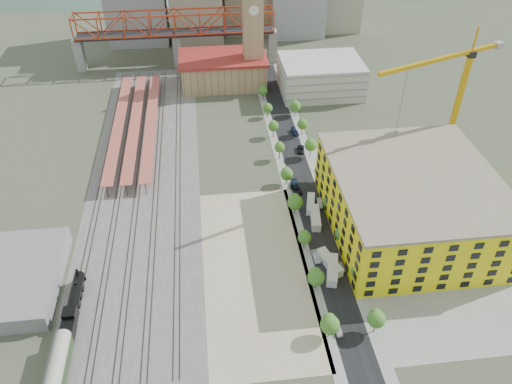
{
  "coord_description": "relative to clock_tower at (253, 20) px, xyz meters",
  "views": [
    {
      "loc": [
        -14.88,
        -124.27,
        99.0
      ],
      "look_at": [
        -1.44,
        -10.79,
        10.0
      ],
      "focal_mm": 35.0,
      "sensor_mm": 36.0,
      "label": 1
    }
  ],
  "objects": [
    {
      "name": "sidewalk_west",
      "position": [
        2.5,
        -64.99,
        -28.68
      ],
      "size": [
        3.0,
        170.0,
        0.04
      ],
      "primitive_type": "cube",
      "color": "gray",
      "rests_on": "ground"
    },
    {
      "name": "car_3",
      "position": [
        5.0,
        -76.6,
        -27.97
      ],
      "size": [
        2.64,
        5.23,
        1.46
      ],
      "primitive_type": "imported",
      "rotation": [
        0.0,
        0.0,
        -0.12
      ],
      "color": "navy",
      "rests_on": "ground"
    },
    {
      "name": "car_7",
      "position": [
        11.0,
        -43.69,
        -27.95
      ],
      "size": [
        2.71,
        5.38,
        1.5
      ],
      "primitive_type": "imported",
      "rotation": [
        0.0,
        0.0,
        0.12
      ],
      "color": "navy",
      "rests_on": "ground"
    },
    {
      "name": "site_trailer_b",
      "position": [
        8.0,
        -112.83,
        -27.36
      ],
      "size": [
        5.49,
        10.09,
        2.67
      ],
      "primitive_type": "cube",
      "rotation": [
        0.0,
        0.0,
        0.32
      ],
      "color": "silver",
      "rests_on": "ground"
    },
    {
      "name": "warehouse",
      "position": [
        -74.0,
        -109.99,
        -26.2
      ],
      "size": [
        22.0,
        32.0,
        5.0
      ],
      "primitive_type": "cube",
      "color": "gray",
      "rests_on": "ground"
    },
    {
      "name": "construction_building",
      "position": [
        34.0,
        -99.99,
        -19.29
      ],
      "size": [
        44.6,
        50.6,
        18.8
      ],
      "color": "yellow",
      "rests_on": "ground"
    },
    {
      "name": "station_hall",
      "position": [
        -13.0,
        2.01,
        -22.03
      ],
      "size": [
        38.0,
        24.0,
        13.1
      ],
      "color": "tan",
      "rests_on": "ground"
    },
    {
      "name": "site_trailer_d",
      "position": [
        8.0,
        -87.49,
        -27.5
      ],
      "size": [
        4.3,
        9.05,
        2.4
      ],
      "primitive_type": "cube",
      "rotation": [
        0.0,
        0.0,
        -0.24
      ],
      "color": "silver",
      "rests_on": "ground"
    },
    {
      "name": "sidewalk_east",
      "position": [
        13.5,
        -64.99,
        -28.68
      ],
      "size": [
        3.0,
        170.0,
        0.04
      ],
      "primitive_type": "cube",
      "color": "gray",
      "rests_on": "ground"
    },
    {
      "name": "parking_garage",
      "position": [
        28.0,
        -9.99,
        -21.7
      ],
      "size": [
        34.0,
        26.0,
        14.0
      ],
      "primitive_type": "cube",
      "color": "silver",
      "rests_on": "ground"
    },
    {
      "name": "distant_hills",
      "position": [
        37.28,
        180.01,
        -108.23
      ],
      "size": [
        647.0,
        264.0,
        227.0
      ],
      "color": "#4C6B59",
      "rests_on": "ground"
    },
    {
      "name": "coach",
      "position": [
        -58.0,
        -140.04,
        -25.46
      ],
      "size": [
        3.34,
        19.39,
        6.09
      ],
      "color": "#283E21",
      "rests_on": "ground"
    },
    {
      "name": "truss_bridge",
      "position": [
        -33.0,
        25.01,
        -9.83
      ],
      "size": [
        94.0,
        9.6,
        25.6
      ],
      "color": "gray",
      "rests_on": "ground"
    },
    {
      "name": "street_trees",
      "position": [
        8.0,
        -74.99,
        -28.7
      ],
      "size": [
        15.4,
        124.4,
        8.0
      ],
      "color": "#2E691F",
      "rests_on": "ground"
    },
    {
      "name": "ground",
      "position": [
        -8.0,
        -79.99,
        -28.7
      ],
      "size": [
        400.0,
        400.0,
        0.0
      ],
      "primitive_type": "plane",
      "color": "#474C38",
      "rests_on": "ground"
    },
    {
      "name": "locomotive",
      "position": [
        -58.0,
        -120.55,
        -26.53
      ],
      "size": [
        3.02,
        23.27,
        5.82
      ],
      "color": "black",
      "rests_on": "ground"
    },
    {
      "name": "car_4",
      "position": [
        11.0,
        -114.16,
        -28.0
      ],
      "size": [
        2.1,
        4.25,
        1.39
      ],
      "primitive_type": "imported",
      "rotation": [
        0.0,
        0.0,
        0.11
      ],
      "color": "silver",
      "rests_on": "ground"
    },
    {
      "name": "clock_tower",
      "position": [
        0.0,
        0.0,
        0.0
      ],
      "size": [
        12.0,
        12.0,
        52.0
      ],
      "color": "tan",
      "rests_on": "ground"
    },
    {
      "name": "site_trailer_c",
      "position": [
        8.0,
        -94.33,
        -27.34
      ],
      "size": [
        3.88,
        10.18,
        2.72
      ],
      "primitive_type": "cube",
      "rotation": [
        0.0,
        0.0,
        -0.13
      ],
      "color": "silver",
      "rests_on": "ground"
    },
    {
      "name": "platform_canopies",
      "position": [
        -49.0,
        -34.99,
        -24.7
      ],
      "size": [
        16.0,
        80.0,
        4.12
      ],
      "color": "#C05549",
      "rests_on": "ground"
    },
    {
      "name": "street_asphalt",
      "position": [
        8.0,
        -64.99,
        -28.67
      ],
      "size": [
        12.0,
        170.0,
        0.06
      ],
      "primitive_type": "cube",
      "color": "black",
      "rests_on": "ground"
    },
    {
      "name": "rail_tracks",
      "position": [
        -45.8,
        -62.49,
        -28.55
      ],
      "size": [
        26.56,
        160.0,
        0.18
      ],
      "color": "#382B23",
      "rests_on": "ground"
    },
    {
      "name": "tower_crane",
      "position": [
        53.07,
        -74.22,
        1.87
      ],
      "size": [
        43.89,
        18.19,
        49.53
      ],
      "color": "#E09F0E",
      "rests_on": "ground"
    },
    {
      "name": "ballast_strip",
      "position": [
        -44.0,
        -62.49,
        -28.67
      ],
      "size": [
        36.0,
        165.0,
        0.06
      ],
      "primitive_type": "cube",
      "color": "#605E59",
      "rests_on": "ground"
    },
    {
      "name": "site_trailer_a",
      "position": [
        8.0,
        -115.72,
        -27.31
      ],
      "size": [
        5.21,
        10.49,
        2.78
      ],
      "primitive_type": "cube",
      "rotation": [
        0.0,
        0.0,
        -0.26
      ],
      "color": "silver",
      "rests_on": "ground"
    },
    {
      "name": "dirt_lot",
      "position": [
        -12.0,
        -111.49,
        -28.67
      ],
      "size": [
        28.0,
        67.0,
        0.06
      ],
      "primitive_type": "cube",
      "color": "tan",
      "rests_on": "ground"
    },
    {
      "name": "car_5",
      "position": [
        11.0,
        -86.88,
        -27.89
      ],
      "size": [
        2.33,
        5.07,
        1.61
      ],
      "primitive_type": "imported",
      "rotation": [
        0.0,
        0.0,
        -0.13
      ],
      "color": "#ADAEB2",
      "rests_on": "ground"
    },
    {
      "name": "car_1",
      "position": [
        5.0,
        -109.65,
        -27.89
      ],
      "size": [
        1.94,
        4.95,
        1.61
      ],
      "primitive_type": "imported",
      "rotation": [
        0.0,
        0.0,
        0.05
      ],
      "color": "#A8A9AE",
      "rests_on": "ground"
    },
    {
      "name": "car_6",
      "position": [
        11.0,
        -56.09,
        -27.99
      ],
      "size": [
        3.05,
        5.39,
        1.42
      ],
      "primitive_type": "imported",
      "rotation": [
        0.0,
        0.0,
        -0.14
      ],
      "color": "black",
      "rests_on": "ground"
    },
    {
      "name": "car_0",
      "position": [
        5.0,
        -134.0,
        -27.99
      ],
      "size": [
        1.97,
        4.24,
        1.41
      ],
      "primitive_type": "imported",
      "rotation": [
        0.0,
        0.0,
        0.08
      ],
      "color": "white",
      "rests_on": "ground"
    },
    {
      "name": "car_2",
      "position": [
        5.0,
        -79.46,
        -27.9
      ],
      "size": [
        3.55,
        6.08,
        1.59
      ],
      "primitive_type": "imported",
      "rotation": [
        0.0,
        0.0,
        0.16
      ],
      "color": "black",
      "rests_on": "ground"
    },
    {
      "name": "construction_pad",
      "position": [
        37.0,
        -99.99,
        -28.67
      ],
      "size": [
        50.0,
        90.0,
        0.06
      ],
      "primitive_type": "cube",
      "color": "gray",
      "rests_on": "ground"
    }
  ]
}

